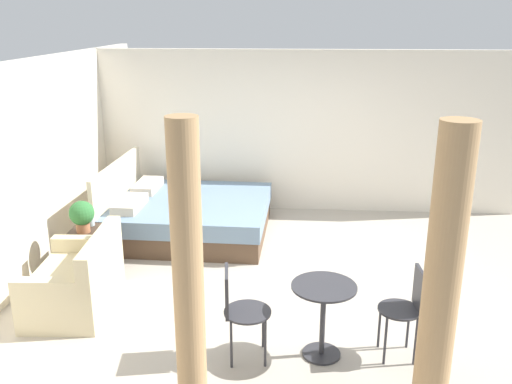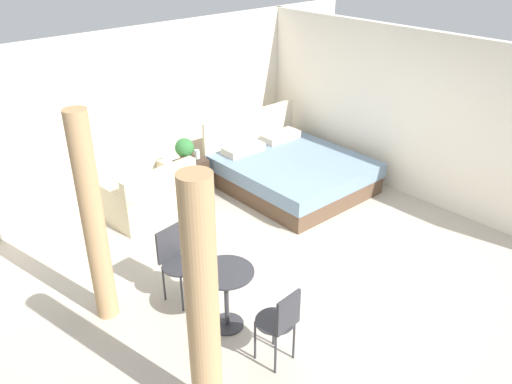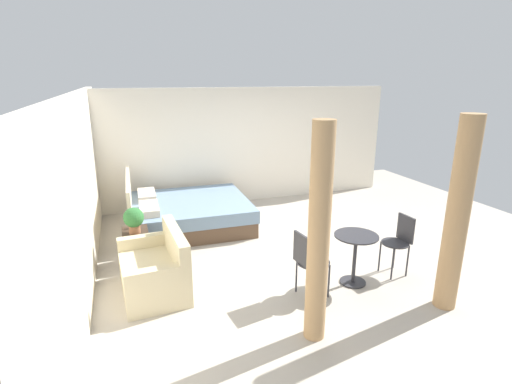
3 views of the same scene
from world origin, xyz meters
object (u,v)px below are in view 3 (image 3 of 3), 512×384
bed (187,213)px  nightstand (136,247)px  potted_plant (134,219)px  cafe_chair_near_window (308,258)px  couch (156,270)px  balcony_table (355,250)px  vase (135,223)px  cafe_chair_near_couch (400,238)px

bed → nightstand: (-1.26, 0.97, -0.01)m
potted_plant → cafe_chair_near_window: bearing=-128.0°
couch → cafe_chair_near_window: (-0.79, -1.82, 0.25)m
couch → balcony_table: couch is taller
bed → couch: bearing=160.7°
couch → nightstand: (0.90, 0.21, -0.02)m
nightstand → vase: size_ratio=3.77×
couch → potted_plant: size_ratio=3.21×
nightstand → balcony_table: balcony_table is taller
vase → bed: bearing=-39.9°
vase → couch: bearing=-168.9°
potted_plant → bed: bearing=-35.4°
balcony_table → nightstand: bearing=60.3°
vase → cafe_chair_near_couch: size_ratio=0.16×
couch → cafe_chair_near_couch: size_ratio=1.44×
bed → cafe_chair_near_window: (-2.95, -1.06, 0.26)m
couch → potted_plant: potted_plant is taller
cafe_chair_near_couch → vase: bearing=64.8°
vase → balcony_table: size_ratio=0.20×
nightstand → potted_plant: size_ratio=1.38×
nightstand → potted_plant: 0.50m
vase → nightstand: bearing=174.7°
potted_plant → vase: bearing=-3.4°
potted_plant → cafe_chair_near_couch: bearing=-112.1°
bed → cafe_chair_near_couch: (-2.81, -2.58, 0.26)m
balcony_table → couch: bearing=75.0°
bed → cafe_chair_near_window: bed is taller
couch → nightstand: 0.92m
nightstand → cafe_chair_near_window: 2.65m
bed → cafe_chair_near_couch: size_ratio=2.54×
couch → balcony_table: size_ratio=1.76×
cafe_chair_near_window → cafe_chair_near_couch: 1.53m
vase → cafe_chair_near_window: (-1.81, -2.02, -0.07)m
balcony_table → cafe_chair_near_window: cafe_chair_near_window is taller
bed → potted_plant: bed is taller
balcony_table → cafe_chair_near_couch: bearing=-86.7°
potted_plant → cafe_chair_near_couch: potted_plant is taller
nightstand → cafe_chair_near_couch: cafe_chair_near_couch is taller
couch → nightstand: size_ratio=2.32×
potted_plant → balcony_table: potted_plant is taller
couch → vase: 1.08m
balcony_table → cafe_chair_near_couch: (0.04, -0.76, 0.04)m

